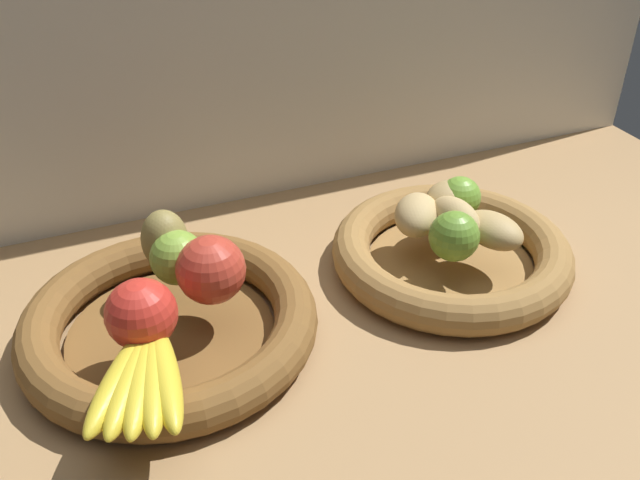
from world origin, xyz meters
The scene contains 15 objects.
ground_plane centered at (0.00, 0.00, -1.50)cm, with size 140.00×90.00×3.00cm, color #9E774C.
back_wall centered at (0.00, 30.00, 27.50)cm, with size 140.00×3.00×55.00cm.
fruit_bowl_left centered at (-19.19, 0.77, 2.30)cm, with size 33.83×33.83×4.95cm.
fruit_bowl_right centered at (17.87, 0.77, 2.30)cm, with size 31.20×31.20×4.95cm.
apple_red_front centered at (-22.49, -4.53, 8.67)cm, with size 7.44×7.44×7.44cm, color red.
apple_green_back centered at (-16.71, 4.70, 8.17)cm, with size 6.44×6.44×6.44cm, color #7AA338.
apple_red_right centered at (-13.99, -0.33, 8.85)cm, with size 7.79×7.79×7.79cm, color #B73828.
pear_brown centered at (-17.43, 7.96, 8.78)cm, with size 5.54×5.79×7.65cm, color olive.
banana_bunch_front centered at (-23.75, -10.78, 6.44)cm, with size 11.25×17.28×2.97cm.
potato_large centered at (17.87, 0.77, 7.54)cm, with size 8.03×4.58×5.18cm, color tan.
potato_small centered at (21.29, -2.64, 7.00)cm, with size 8.35×5.54×4.09cm, color tan.
potato_oblong centered at (14.03, 3.76, 7.32)cm, with size 8.28×5.70×4.74cm, color tan.
potato_back centered at (20.01, 5.47, 7.43)cm, with size 7.24×5.83×4.95cm, color tan.
lime_near centered at (15.12, -3.36, 8.05)cm, with size 6.19×6.19×6.19cm, color olive.
lime_far centered at (21.09, 4.91, 7.75)cm, with size 5.59×5.59×5.59cm, color #6B9E33.
Camera 1 is at (-26.76, -62.49, 54.06)cm, focal length 39.35 mm.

